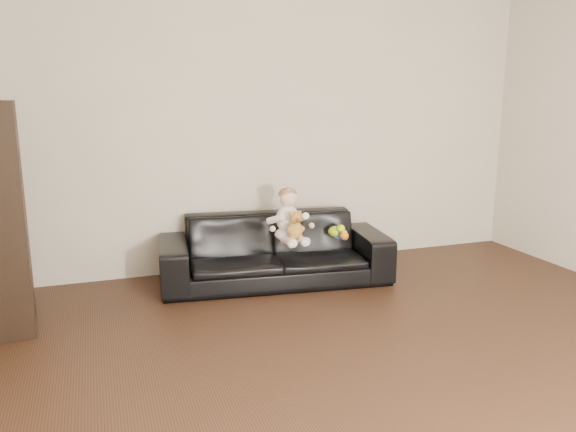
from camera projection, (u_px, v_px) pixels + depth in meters
name	position (u px, v px, depth m)	size (l,w,h in m)	color
floor	(443.00, 411.00, 2.91)	(5.50, 5.50, 0.00)	#372013
wall_back	(278.00, 127.00, 5.16)	(5.00, 5.00, 0.00)	beige
sofa	(275.00, 249.00, 4.86)	(1.95, 0.76, 0.57)	black
baby	(289.00, 218.00, 4.73)	(0.35, 0.42, 0.46)	#F6CFD5
teddy_bear	(295.00, 226.00, 4.61)	(0.17, 0.16, 0.24)	#AF7732
toy_green	(335.00, 232.00, 4.91)	(0.12, 0.14, 0.10)	#B3E01A
toy_rattle	(344.00, 236.00, 4.80)	(0.08, 0.08, 0.08)	#D05E18
toy_blue_disc	(340.00, 237.00, 4.90)	(0.11, 0.11, 0.01)	blue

